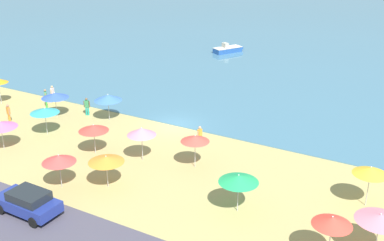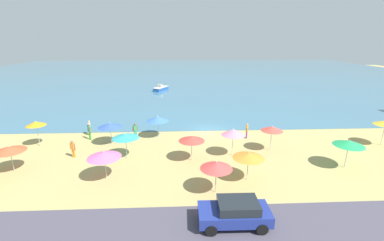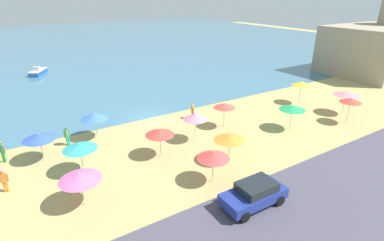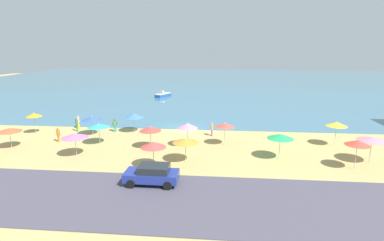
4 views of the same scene
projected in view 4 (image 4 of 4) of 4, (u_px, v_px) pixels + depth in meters
ground_plane at (183, 129)px, 37.54m from camera, size 160.00×160.00×0.00m
sea at (205, 82)px, 90.78m from camera, size 150.00×110.00×0.05m
coastal_road at (150, 199)px, 20.11m from camera, size 80.00×8.00×0.06m
beach_umbrella_1 at (75, 136)px, 27.91m from camera, size 2.46×2.46×2.26m
beach_umbrella_2 at (337, 124)px, 30.69m from camera, size 2.09×2.09×2.64m
beach_umbrella_3 at (225, 125)px, 31.05m from camera, size 2.00×2.00×2.44m
beach_umbrella_4 at (92, 118)px, 34.74m from camera, size 2.35×2.35×2.27m
beach_umbrella_5 at (153, 145)px, 25.12m from camera, size 2.16×2.16×2.34m
beach_umbrella_6 at (188, 126)px, 30.48m from camera, size 2.09×2.09×2.57m
beach_umbrella_7 at (372, 139)px, 26.14m from camera, size 2.50×2.50×2.45m
beach_umbrella_8 at (9, 130)px, 30.17m from camera, size 2.35×2.35×2.16m
beach_umbrella_9 at (134, 116)px, 35.95m from camera, size 2.36×2.36×2.37m
beach_umbrella_10 at (99, 125)px, 31.33m from camera, size 2.32×2.32×2.31m
beach_umbrella_11 at (280, 136)px, 27.07m from camera, size 2.36×2.36×2.43m
beach_umbrella_12 at (186, 141)px, 26.38m from camera, size 2.32×2.32×2.23m
beach_umbrella_13 at (358, 143)px, 24.64m from camera, size 2.00×2.00×2.63m
beach_umbrella_14 at (150, 129)px, 30.07m from camera, size 2.21×2.21×2.32m
beach_umbrella_15 at (34, 115)px, 35.11m from camera, size 1.81×1.81×2.58m
bather_0 at (58, 134)px, 32.31m from camera, size 0.54×0.33×1.61m
bather_1 at (212, 128)px, 34.64m from camera, size 0.27×0.56×1.60m
bather_2 at (115, 124)px, 36.36m from camera, size 0.52×0.36×1.64m
bather_3 at (77, 124)px, 36.42m from camera, size 0.43×0.43×1.77m
bather_4 at (78, 121)px, 37.72m from camera, size 0.30×0.56×1.69m
parked_car_0 at (152, 174)px, 22.15m from camera, size 3.99×1.95×1.48m
skiff_nearshore at (163, 95)px, 62.48m from camera, size 3.13×4.28×1.32m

